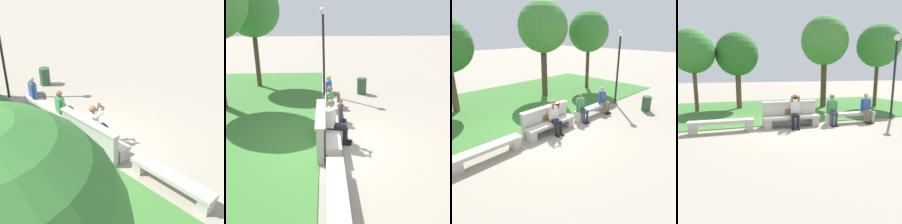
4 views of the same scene
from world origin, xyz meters
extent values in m
plane|color=gray|center=(0.00, 0.00, 0.00)|extent=(80.00, 80.00, 0.00)
cube|color=#3D7533|center=(0.00, 4.38, 0.01)|extent=(19.68, 8.00, 0.03)
cube|color=#B7B2A8|center=(-2.68, 0.00, 0.39)|extent=(2.33, 0.40, 0.12)
cube|color=#B7B2A8|center=(-3.66, 0.00, 0.17)|extent=(0.28, 0.34, 0.33)
cube|color=#B7B2A8|center=(-1.69, 0.00, 0.17)|extent=(0.28, 0.34, 0.33)
cube|color=#B7B2A8|center=(0.00, 0.00, 0.39)|extent=(2.33, 0.40, 0.12)
cube|color=#B7B2A8|center=(-0.98, 0.00, 0.17)|extent=(0.28, 0.34, 0.33)
cube|color=#B7B2A8|center=(0.98, 0.00, 0.17)|extent=(0.28, 0.34, 0.33)
cube|color=#B7B2A8|center=(2.68, 0.00, 0.39)|extent=(2.33, 0.40, 0.12)
cube|color=#B7B2A8|center=(1.69, 0.00, 0.17)|extent=(0.28, 0.34, 0.33)
cube|color=#B7B2A8|center=(3.66, 0.00, 0.17)|extent=(0.28, 0.34, 0.33)
cube|color=#B7B2A8|center=(0.00, 0.34, 0.47)|extent=(2.24, 0.18, 0.95)
cube|color=beige|center=(0.00, 0.34, 0.98)|extent=(2.30, 0.24, 0.06)
cube|color=brown|center=(0.00, 0.24, 0.59)|extent=(0.44, 0.02, 0.22)
cube|color=black|center=(-0.07, -0.41, 0.03)|extent=(0.16, 0.26, 0.06)
cylinder|color=black|center=(-0.05, -0.34, 0.24)|extent=(0.11, 0.11, 0.42)
cube|color=black|center=(0.12, -0.46, 0.03)|extent=(0.16, 0.26, 0.06)
cylinder|color=black|center=(0.14, -0.39, 0.24)|extent=(0.11, 0.11, 0.42)
cube|color=black|center=(0.09, -0.18, 0.51)|extent=(0.39, 0.48, 0.12)
cube|color=silver|center=(0.15, 0.04, 0.79)|extent=(0.38, 0.30, 0.56)
sphere|color=brown|center=(0.15, 0.04, 1.21)|extent=(0.22, 0.22, 0.22)
cylinder|color=silver|center=(-0.06, -0.01, 1.08)|extent=(0.16, 0.32, 0.21)
cylinder|color=brown|center=(-0.03, -0.16, 1.16)|extent=(0.14, 0.20, 0.27)
cylinder|color=silver|center=(0.31, -0.10, 1.08)|extent=(0.16, 0.32, 0.21)
cylinder|color=brown|center=(0.21, -0.22, 1.16)|extent=(0.10, 0.19, 0.27)
cube|color=black|center=(0.07, -0.25, 1.20)|extent=(0.15, 0.05, 0.08)
cube|color=black|center=(1.61, -0.40, 0.03)|extent=(0.14, 0.23, 0.06)
cylinder|color=#2D334C|center=(1.62, -0.34, 0.24)|extent=(0.10, 0.10, 0.42)
cube|color=black|center=(1.79, -0.43, 0.03)|extent=(0.14, 0.23, 0.06)
cylinder|color=#2D334C|center=(1.80, -0.37, 0.24)|extent=(0.10, 0.10, 0.42)
cube|color=#2D334C|center=(1.74, -0.18, 0.51)|extent=(0.35, 0.44, 0.12)
cube|color=#3D894C|center=(1.78, 0.04, 0.77)|extent=(0.35, 0.25, 0.52)
sphere|color=brown|center=(1.78, 0.04, 1.16)|extent=(0.20, 0.20, 0.20)
cylinder|color=#3D894C|center=(1.58, 0.06, 0.72)|extent=(0.08, 0.08, 0.48)
cylinder|color=#3D894C|center=(1.97, -0.02, 0.72)|extent=(0.08, 0.08, 0.48)
cube|color=black|center=(3.27, -0.40, 0.03)|extent=(0.14, 0.23, 0.06)
cylinder|color=#6B6051|center=(3.28, -0.34, 0.24)|extent=(0.10, 0.10, 0.42)
cube|color=black|center=(3.44, -0.43, 0.03)|extent=(0.14, 0.23, 0.06)
cylinder|color=#6B6051|center=(3.46, -0.37, 0.24)|extent=(0.10, 0.10, 0.42)
cube|color=#6B6051|center=(3.40, -0.18, 0.51)|extent=(0.35, 0.44, 0.12)
cube|color=#33519E|center=(3.44, 0.04, 0.77)|extent=(0.35, 0.25, 0.52)
sphere|color=tan|center=(3.44, 0.04, 1.16)|extent=(0.20, 0.20, 0.20)
cylinder|color=#33519E|center=(3.24, 0.05, 0.72)|extent=(0.08, 0.08, 0.48)
cylinder|color=#33519E|center=(3.63, -0.01, 0.72)|extent=(0.08, 0.08, 0.48)
cube|color=#4C7F47|center=(1.75, 0.02, 0.63)|extent=(0.28, 0.20, 0.36)
cube|color=#395F35|center=(1.75, -0.09, 0.56)|extent=(0.20, 0.06, 0.16)
torus|color=black|center=(1.75, 0.02, 0.83)|extent=(0.10, 0.02, 0.10)
cylinder|color=brown|center=(-1.71, 5.16, 1.22)|extent=(0.31, 0.31, 2.45)
cylinder|color=#4C3826|center=(3.40, 4.33, 1.58)|extent=(0.35, 0.35, 3.17)
sphere|color=#428438|center=(3.40, 4.33, 4.02)|extent=(2.86, 2.86, 2.86)
cylinder|color=#4C3826|center=(6.68, 3.60, 1.50)|extent=(0.23, 0.23, 3.00)
sphere|color=#387A33|center=(6.68, 3.60, 3.78)|extent=(2.60, 2.60, 2.60)
cylinder|color=#2D5133|center=(5.09, -1.53, 0.38)|extent=(0.44, 0.44, 0.75)
cylinder|color=black|center=(5.02, 0.23, 1.77)|extent=(0.10, 0.10, 3.55)
sphere|color=white|center=(5.02, 0.23, 3.69)|extent=(0.28, 0.28, 0.28)
camera|label=1|loc=(-5.91, 5.19, 5.37)|focal=50.00mm
camera|label=2|loc=(-6.81, 0.19, 3.55)|focal=42.00mm
camera|label=3|loc=(-5.27, -5.88, 3.80)|focal=35.00mm
camera|label=4|loc=(-2.52, -8.15, 2.18)|focal=35.00mm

